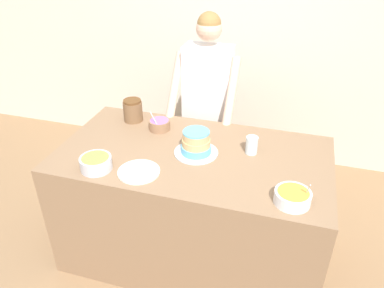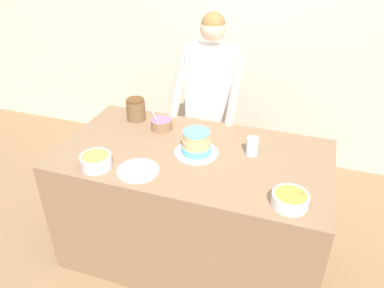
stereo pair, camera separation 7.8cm
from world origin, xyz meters
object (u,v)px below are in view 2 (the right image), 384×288
(person_baker, at_px, (211,94))
(cake, at_px, (196,144))
(stoneware_jar, at_px, (136,109))
(frosting_bowl_purple, at_px, (162,124))
(drinking_glass, at_px, (252,146))
(ceramic_plate, at_px, (138,171))
(frosting_bowl_olive, at_px, (96,161))
(frosting_bowl_orange, at_px, (290,199))

(person_baker, height_order, cake, person_baker)
(person_baker, relative_size, stoneware_jar, 9.67)
(frosting_bowl_purple, bearing_deg, stoneware_jar, 162.56)
(frosting_bowl_purple, relative_size, drinking_glass, 1.35)
(ceramic_plate, bearing_deg, drinking_glass, 34.12)
(frosting_bowl_olive, relative_size, drinking_glass, 1.65)
(frosting_bowl_orange, relative_size, frosting_bowl_purple, 1.25)
(person_baker, relative_size, cake, 5.64)
(stoneware_jar, bearing_deg, frosting_bowl_olive, -85.54)
(cake, height_order, frosting_bowl_orange, cake)
(drinking_glass, bearing_deg, person_baker, 125.83)
(frosting_bowl_olive, xyz_separation_m, ceramic_plate, (0.27, 0.04, -0.04))
(ceramic_plate, bearing_deg, person_baker, 82.08)
(drinking_glass, distance_m, ceramic_plate, 0.76)
(person_baker, bearing_deg, stoneware_jar, -136.49)
(frosting_bowl_purple, xyz_separation_m, stoneware_jar, (-0.24, 0.08, 0.04))
(frosting_bowl_purple, bearing_deg, ceramic_plate, -82.25)
(frosting_bowl_purple, height_order, stoneware_jar, stoneware_jar)
(person_baker, relative_size, frosting_bowl_orange, 8.23)
(person_baker, distance_m, ceramic_plate, 1.09)
(ceramic_plate, bearing_deg, frosting_bowl_olive, -171.69)
(cake, height_order, drinking_glass, cake)
(ceramic_plate, bearing_deg, cake, 48.89)
(drinking_glass, bearing_deg, frosting_bowl_purple, 169.17)
(frosting_bowl_olive, bearing_deg, person_baker, 69.54)
(frosting_bowl_purple, distance_m, drinking_glass, 0.71)
(person_baker, xyz_separation_m, drinking_glass, (0.47, -0.66, -0.04))
(frosting_bowl_purple, bearing_deg, drinking_glass, -10.83)
(cake, xyz_separation_m, ceramic_plate, (-0.28, -0.32, -0.07))
(frosting_bowl_orange, height_order, drinking_glass, frosting_bowl_orange)
(frosting_bowl_orange, distance_m, frosting_bowl_olive, 1.19)
(frosting_bowl_orange, distance_m, ceramic_plate, 0.92)
(frosting_bowl_orange, bearing_deg, person_baker, 124.87)
(cake, relative_size, ceramic_plate, 1.12)
(cake, distance_m, ceramic_plate, 0.42)
(frosting_bowl_orange, xyz_separation_m, frosting_bowl_purple, (-1.00, 0.58, 0.00))
(person_baker, distance_m, drinking_glass, 0.81)
(frosting_bowl_orange, height_order, stoneware_jar, stoneware_jar)
(frosting_bowl_orange, bearing_deg, drinking_glass, 123.41)
(person_baker, xyz_separation_m, frosting_bowl_purple, (-0.23, -0.52, -0.06))
(ceramic_plate, bearing_deg, stoneware_jar, 116.77)
(frosting_bowl_orange, xyz_separation_m, frosting_bowl_olive, (-1.19, -0.02, 0.01))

